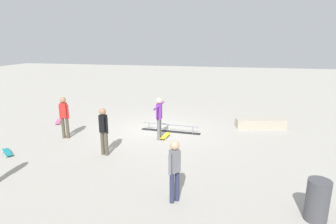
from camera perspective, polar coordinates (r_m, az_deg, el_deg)
ground_plane at (r=12.32m, az=-2.07°, el=-3.84°), size 60.00×60.00×0.00m
grind_rail at (r=12.19m, az=0.50°, el=-3.31°), size 2.62×0.42×0.34m
skate_ledge at (r=13.36m, az=18.19°, el=-2.20°), size 2.25×0.97×0.40m
skater_main at (r=11.04m, az=-1.81°, el=-0.72°), size 0.23×1.35×1.68m
skateboard_main at (r=11.49m, az=-0.50°, el=-4.81°), size 0.34×0.82×0.09m
bystander_black_shirt at (r=9.79m, az=-12.87°, el=-3.35°), size 0.38×0.24×1.65m
bystander_red_shirt at (r=11.91m, az=-20.20°, el=-0.61°), size 0.39×0.24×1.69m
bystander_grey_shirt at (r=6.87m, az=1.34°, el=-11.26°), size 0.29×0.32×1.57m
loose_skateboard_teal at (r=11.36m, az=-29.66°, el=-7.04°), size 0.75×0.66×0.09m
loose_skateboard_pink at (r=14.43m, az=-21.24°, el=-1.78°), size 0.53×0.81×0.09m
trash_bin at (r=7.21m, az=27.92°, el=-15.47°), size 0.49×0.49×0.95m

